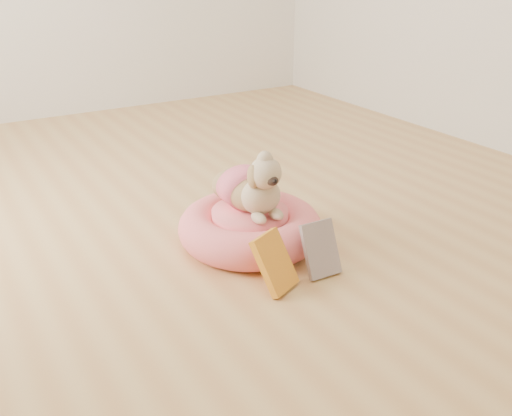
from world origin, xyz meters
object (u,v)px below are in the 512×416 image
dog (251,176)px  book_yellow (275,262)px  book_white (321,249)px  pet_bed (250,227)px

dog → book_yellow: size_ratio=1.79×
book_yellow → book_white: (0.21, -0.00, -0.00)m
book_yellow → pet_bed: bearing=50.0°
pet_bed → book_yellow: bearing=-106.2°
book_yellow → book_white: bearing=-23.9°
dog → pet_bed: bearing=-154.1°
pet_bed → book_yellow: size_ratio=2.72×
pet_bed → book_yellow: book_yellow is taller
dog → book_yellow: (-0.11, -0.36, -0.20)m
pet_bed → book_white: size_ratio=2.83×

